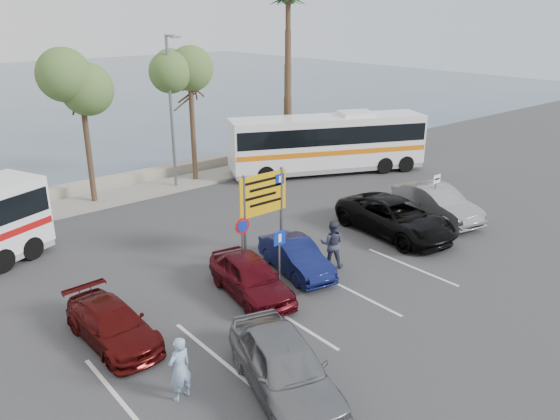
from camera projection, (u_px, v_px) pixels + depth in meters
ground at (299, 297)px, 18.74m from camera, size 120.00×120.00×0.00m
kerb_strip at (122, 196)px, 28.81m from camera, size 44.00×2.40×0.15m
seawall at (106, 183)px, 30.18m from camera, size 48.00×0.80×0.60m
tree_mid at (79, 70)px, 25.66m from camera, size 3.20×3.20×8.00m
tree_right at (190, 72)px, 29.44m from camera, size 3.20×3.20×7.40m
palm_tree at (288, 0)px, 32.39m from camera, size 4.80×4.80×11.20m
street_lamp_right at (171, 105)px, 28.73m from camera, size 0.45×1.15×8.01m
direction_sign at (263, 201)px, 20.82m from camera, size 2.20×0.12×3.60m
sign_no_stop at (242, 238)px, 19.56m from camera, size 0.60×0.08×2.35m
sign_parking at (279, 252)px, 18.69m from camera, size 0.50×0.07×2.25m
sign_taxi at (435, 191)px, 25.24m from camera, size 0.50×0.07×2.20m
lane_markings at (293, 320)px, 17.33m from camera, size 12.02×4.20×0.01m
coach_bus_right at (327, 145)px, 32.69m from camera, size 11.67×7.13×3.65m
car_silver_a at (285, 366)px, 13.78m from camera, size 3.15×4.95×1.57m
car_blue at (296, 257)px, 20.33m from camera, size 2.06×3.99×1.25m
car_maroon at (112, 324)px, 16.01m from camera, size 1.76×4.06×1.16m
car_red at (251, 277)px, 18.58m from camera, size 2.37×4.38×1.41m
suv_black at (396, 217)px, 23.77m from camera, size 3.10×5.86×1.57m
car_silver_b at (436, 203)px, 25.58m from camera, size 2.63×5.03×1.58m
pedestrian_near at (180, 369)px, 13.53m from camera, size 0.69×0.49×1.76m
pedestrian_far at (332, 244)px, 20.70m from camera, size 1.13×1.15×1.87m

